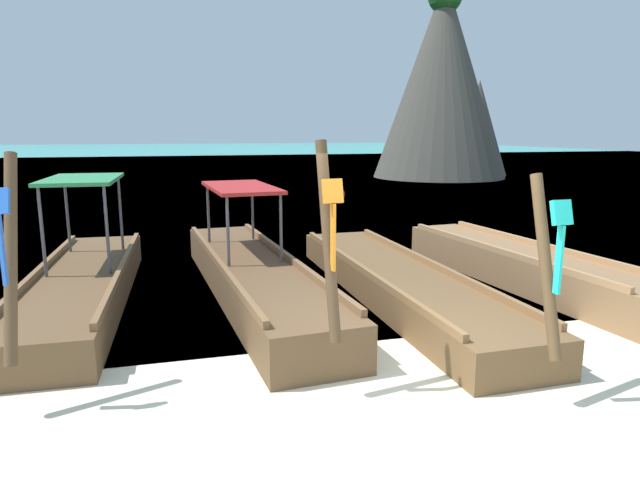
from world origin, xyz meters
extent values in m
plane|color=beige|center=(0.00, 0.00, 0.00)|extent=(120.00, 120.00, 0.00)
plane|color=#2DB29E|center=(0.00, 61.64, 0.00)|extent=(120.00, 120.00, 0.00)
cube|color=brown|center=(-3.74, 4.34, 0.26)|extent=(1.50, 6.26, 0.52)
cube|color=brown|center=(-4.36, 4.36, 0.57)|extent=(0.25, 5.72, 0.10)
cube|color=brown|center=(-3.12, 4.32, 0.57)|extent=(0.25, 5.72, 0.10)
cylinder|color=brown|center=(-3.83, 1.03, 1.51)|extent=(0.14, 0.82, 2.02)
cube|color=blue|center=(-3.84, 0.81, 1.63)|extent=(0.03, 0.08, 0.68)
cylinder|color=#4C4C51|center=(-4.20, 4.20, 1.21)|extent=(0.05, 0.05, 1.38)
cylinder|color=#4C4C51|center=(-3.28, 4.17, 1.21)|extent=(0.05, 0.05, 1.38)
cylinder|color=#4C4C51|center=(-4.15, 6.07, 1.21)|extent=(0.05, 0.05, 1.38)
cylinder|color=#4C4C51|center=(-3.22, 6.04, 1.21)|extent=(0.05, 0.05, 1.38)
cube|color=#2D844C|center=(-3.71, 5.12, 1.93)|extent=(1.18, 2.10, 0.06)
cube|color=brown|center=(-1.03, 4.05, 0.30)|extent=(1.78, 7.02, 0.60)
cube|color=brown|center=(-1.61, 4.01, 0.65)|extent=(0.58, 6.37, 0.10)
cube|color=brown|center=(-0.45, 4.10, 0.65)|extent=(0.58, 6.37, 0.10)
cylinder|color=brown|center=(-0.75, 0.51, 1.61)|extent=(0.16, 0.58, 2.05)
cube|color=orange|center=(-0.74, 0.40, 2.14)|extent=(0.21, 0.13, 0.25)
cube|color=orange|center=(-0.74, 0.38, 1.68)|extent=(0.04, 0.08, 0.69)
cylinder|color=#4C4C51|center=(-1.45, 3.85, 1.16)|extent=(0.05, 0.05, 1.12)
cylinder|color=#4C4C51|center=(-0.59, 3.91, 1.16)|extent=(0.05, 0.05, 1.12)
cylinder|color=#4C4C51|center=(-1.62, 5.92, 1.16)|extent=(0.05, 0.05, 1.12)
cylinder|color=#4C4C51|center=(-0.75, 5.99, 1.16)|extent=(0.05, 0.05, 1.12)
cube|color=#AD2323|center=(-1.10, 4.92, 1.75)|extent=(1.23, 2.36, 0.06)
cube|color=brown|center=(1.25, 3.34, 0.24)|extent=(1.44, 6.92, 0.49)
cube|color=brown|center=(0.63, 3.33, 0.54)|extent=(0.18, 6.35, 0.10)
cube|color=brown|center=(1.88, 3.35, 0.54)|extent=(0.18, 6.35, 0.10)
cylinder|color=brown|center=(1.31, -0.22, 1.39)|extent=(0.13, 0.63, 1.84)
cube|color=#1ECCBC|center=(1.31, -0.38, 1.96)|extent=(0.20, 0.13, 0.25)
cube|color=#1ECCBC|center=(1.31, -0.40, 1.50)|extent=(0.03, 0.08, 0.68)
cube|color=olive|center=(3.77, 3.60, 0.30)|extent=(1.69, 5.98, 0.61)
cube|color=#AF7F52|center=(3.25, 3.55, 0.66)|extent=(0.60, 5.41, 0.10)
cube|color=#AF7F52|center=(4.29, 3.65, 0.66)|extent=(0.60, 5.41, 0.10)
cone|color=#47443D|center=(13.28, 25.62, 5.66)|extent=(7.73, 7.73, 11.31)
cone|color=#4E4B43|center=(16.24, 26.39, 2.90)|extent=(3.73, 3.73, 5.80)
sphere|color=red|center=(4.16, 16.13, 0.23)|extent=(0.46, 0.46, 0.46)
camera|label=1|loc=(-2.28, -4.84, 2.72)|focal=31.11mm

